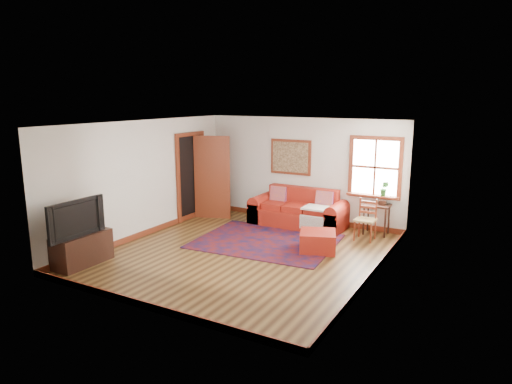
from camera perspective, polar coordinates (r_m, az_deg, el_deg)
The scene contains 13 objects.
ground at distance 8.93m, azimuth -1.49°, elevation -7.66°, with size 5.50×5.50×0.00m, color #3B240F.
room_envelope at distance 8.53m, azimuth -1.49°, elevation 2.88°, with size 5.04×5.54×2.52m.
window at distance 10.39m, azimuth 14.76°, elevation 2.22°, with size 1.18×0.20×1.38m.
doorway at distance 11.28m, azimuth -6.54°, elevation 2.02°, with size 0.89×1.08×2.14m.
framed_artwork at distance 11.05m, azimuth 4.33°, elevation 4.38°, with size 1.05×0.07×0.85m.
persian_rug at distance 9.61m, azimuth 1.29°, elevation -6.15°, with size 2.81×2.25×0.02m, color #60110D.
red_leather_sofa at distance 10.77m, azimuth 5.36°, elevation -2.68°, with size 2.23×0.92×0.87m.
red_ottoman at distance 9.08m, azimuth 7.72°, elevation -6.12°, with size 0.68×0.68×0.39m, color #9F2014.
side_table at distance 10.31m, azimuth 14.87°, elevation -2.15°, with size 0.56×0.42×0.68m.
ladder_back_chair at distance 9.91m, azimuth 13.60°, elevation -3.16°, with size 0.41×0.39×0.87m.
media_cabinet at distance 8.85m, azimuth -20.90°, elevation -6.68°, with size 0.47×1.05×0.58m, color #331911.
television at distance 8.56m, azimuth -21.99°, elevation -3.02°, with size 1.16×0.15×0.67m, color black.
candle_hurricane at distance 8.92m, azimuth -19.14°, elevation -3.89°, with size 0.12×0.12×0.18m.
Camera 1 is at (4.30, -7.23, 2.98)m, focal length 32.00 mm.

